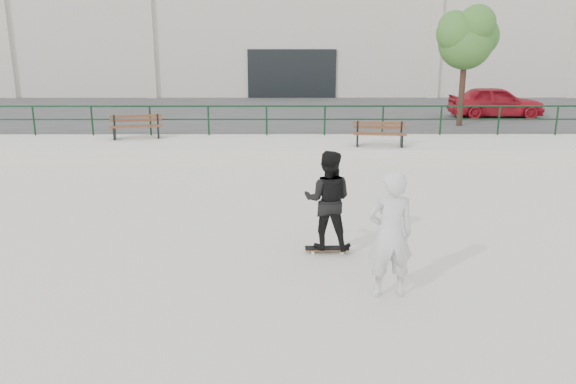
{
  "coord_description": "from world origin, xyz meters",
  "views": [
    {
      "loc": [
        -0.33,
        -8.45,
        3.67
      ],
      "look_at": [
        -0.29,
        2.0,
        0.84
      ],
      "focal_mm": 35.0,
      "sensor_mm": 36.0,
      "label": 1
    }
  ],
  "objects_px": {
    "tree": "(467,36)",
    "red_car": "(496,102)",
    "seated_skater": "(390,235)",
    "bench_left": "(136,127)",
    "standing_skater": "(328,200)",
    "bench_right": "(379,134)",
    "skateboard": "(327,249)"
  },
  "relations": [
    {
      "from": "tree",
      "to": "red_car",
      "type": "xyz_separation_m",
      "value": [
        2.19,
        2.39,
        -2.66
      ]
    },
    {
      "from": "seated_skater",
      "to": "bench_left",
      "type": "bearing_deg",
      "value": -65.28
    },
    {
      "from": "standing_skater",
      "to": "seated_skater",
      "type": "relative_size",
      "value": 0.92
    },
    {
      "from": "bench_left",
      "to": "bench_right",
      "type": "xyz_separation_m",
      "value": [
        7.89,
        -1.45,
        -0.02
      ]
    },
    {
      "from": "red_car",
      "to": "seated_skater",
      "type": "height_order",
      "value": "seated_skater"
    },
    {
      "from": "bench_left",
      "to": "seated_skater",
      "type": "height_order",
      "value": "seated_skater"
    },
    {
      "from": "tree",
      "to": "bench_left",
      "type": "bearing_deg",
      "value": -166.19
    },
    {
      "from": "red_car",
      "to": "skateboard",
      "type": "relative_size",
      "value": 4.95
    },
    {
      "from": "tree",
      "to": "skateboard",
      "type": "relative_size",
      "value": 5.65
    },
    {
      "from": "red_car",
      "to": "seated_skater",
      "type": "bearing_deg",
      "value": 157.18
    },
    {
      "from": "tree",
      "to": "seated_skater",
      "type": "relative_size",
      "value": 2.33
    },
    {
      "from": "bench_right",
      "to": "skateboard",
      "type": "height_order",
      "value": "bench_right"
    },
    {
      "from": "skateboard",
      "to": "seated_skater",
      "type": "bearing_deg",
      "value": -67.0
    },
    {
      "from": "tree",
      "to": "standing_skater",
      "type": "distance_m",
      "value": 13.79
    },
    {
      "from": "bench_left",
      "to": "red_car",
      "type": "bearing_deg",
      "value": 9.08
    },
    {
      "from": "bench_right",
      "to": "red_car",
      "type": "relative_size",
      "value": 0.43
    },
    {
      "from": "bench_right",
      "to": "seated_skater",
      "type": "xyz_separation_m",
      "value": [
        -1.38,
        -9.51,
        0.08
      ]
    },
    {
      "from": "bench_left",
      "to": "skateboard",
      "type": "distance_m",
      "value": 10.89
    },
    {
      "from": "bench_right",
      "to": "tree",
      "type": "distance_m",
      "value": 6.48
    },
    {
      "from": "tree",
      "to": "red_car",
      "type": "bearing_deg",
      "value": 47.55
    },
    {
      "from": "seated_skater",
      "to": "bench_right",
      "type": "bearing_deg",
      "value": -104.24
    },
    {
      "from": "skateboard",
      "to": "seated_skater",
      "type": "distance_m",
      "value": 2.1
    },
    {
      "from": "tree",
      "to": "red_car",
      "type": "relative_size",
      "value": 1.14
    },
    {
      "from": "bench_left",
      "to": "bench_right",
      "type": "bearing_deg",
      "value": -22.1
    },
    {
      "from": "tree",
      "to": "standing_skater",
      "type": "xyz_separation_m",
      "value": [
        -5.97,
        -12.1,
        -2.85
      ]
    },
    {
      "from": "bench_right",
      "to": "tree",
      "type": "height_order",
      "value": "tree"
    },
    {
      "from": "skateboard",
      "to": "red_car",
      "type": "bearing_deg",
      "value": 59.5
    },
    {
      "from": "bench_left",
      "to": "red_car",
      "type": "relative_size",
      "value": 0.45
    },
    {
      "from": "standing_skater",
      "to": "seated_skater",
      "type": "height_order",
      "value": "seated_skater"
    },
    {
      "from": "tree",
      "to": "red_car",
      "type": "distance_m",
      "value": 4.19
    },
    {
      "from": "red_car",
      "to": "standing_skater",
      "type": "relative_size",
      "value": 2.21
    },
    {
      "from": "skateboard",
      "to": "seated_skater",
      "type": "height_order",
      "value": "seated_skater"
    }
  ]
}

